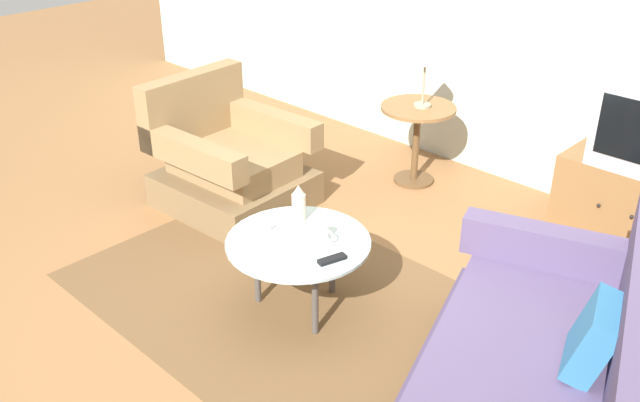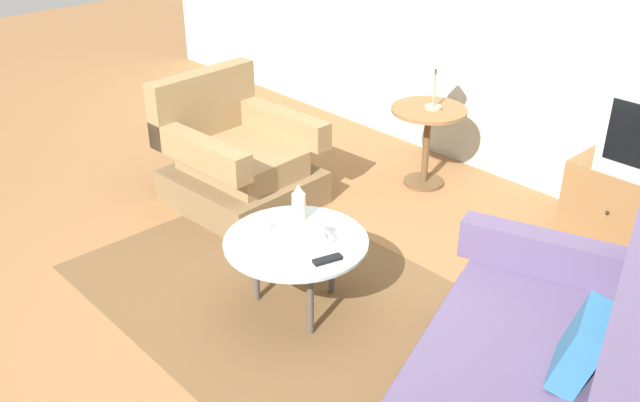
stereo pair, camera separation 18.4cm
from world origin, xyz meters
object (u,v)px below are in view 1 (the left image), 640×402
Objects in this scene: armchair at (228,164)px; mug at (322,232)px; coffee_table at (299,247)px; tv_remote_silver at (261,223)px; tv_stand at (629,203)px; tv_remote_dark at (332,259)px; side_table at (417,128)px; vase at (299,203)px; table_lamp at (426,59)px; couch at (532,395)px.

mug is (1.35, -0.45, 0.19)m from armchair.
coffee_table is 4.51× the size of tv_remote_silver.
armchair is at bearing -147.08° from tv_stand.
armchair is at bearing 85.65° from tv_remote_dark.
vase reaches higher than side_table.
vase is 1.25× the size of tv_remote_silver.
table_lamp reaches higher than armchair.
armchair reaches higher than vase.
side_table is 4.84× the size of mug.
tv_stand is (-0.44, 2.03, -0.03)m from couch.
vase reaches higher than mug.
tv_remote_silver is at bearing -82.75° from table_lamp.
armchair is 1.19m from vase.
side_table is 3.48× the size of tv_remote_silver.
armchair is 2.19× the size of table_lamp.
coffee_table is at bearing -134.08° from mug.
mug is (0.58, -1.65, -0.47)m from table_lamp.
couch is 12.64× the size of tv_remote_dark.
tv_remote_dark is at bearing -109.45° from tv_stand.
couch is 2.62m from side_table.
armchair is 5.64× the size of tv_remote_silver.
armchair is 4.51× the size of vase.
table_lamp reaches higher than coffee_table.
side_table is (0.75, 1.18, 0.14)m from armchair.
coffee_table is (1.26, -0.54, 0.10)m from armchair.
vase is 0.47m from tv_remote_dark.
table_lamp reaches higher than vase.
couch is 3.37× the size of side_table.
coffee_table is at bearing -116.11° from tv_stand.
tv_remote_silver is (0.25, -1.75, 0.01)m from side_table.
couch reaches higher than side_table.
mug is (-1.33, 0.12, 0.19)m from couch.
couch is at bearing -74.23° from tv_remote_dark.
mug is at bearing 45.92° from coffee_table.
armchair is 1.15m from tv_remote_silver.
coffee_table is at bearing -73.31° from side_table.
side_table reaches higher than coffee_table.
side_table is at bearing 40.17° from tv_remote_dark.
mug is (0.25, -0.07, -0.06)m from vase.
tv_remote_dark is (0.78, -1.75, 0.01)m from side_table.
vase reaches higher than tv_remote_dark.
tv_remote_dark is at bearing -23.60° from vase.
coffee_table is 4.86× the size of tv_remote_dark.
table_lamp is at bearing -87.18° from tv_remote_silver.
tv_remote_dark is (0.26, -0.02, 0.05)m from coffee_table.
coffee_table is at bearing -74.10° from table_lamp.
tv_stand is at bearing 63.89° from coffee_table.
vase is 1.35× the size of tv_remote_dark.
coffee_table is 0.15m from mug.
table_lamp is at bearing 143.96° from armchair.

